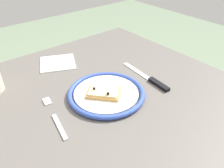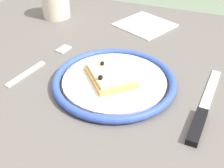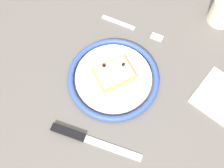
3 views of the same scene
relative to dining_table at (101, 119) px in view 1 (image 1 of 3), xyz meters
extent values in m
cube|color=#5B5651|center=(0.00, 0.00, 0.06)|extent=(0.97, 0.93, 0.04)
cylinder|color=#4C4742|center=(0.42, 0.41, -0.30)|extent=(0.05, 0.05, 0.67)
cylinder|color=white|center=(0.03, 0.01, 0.08)|extent=(0.21, 0.21, 0.01)
torus|color=#334FB2|center=(0.03, 0.01, 0.09)|extent=(0.25, 0.25, 0.02)
cube|color=tan|center=(0.03, 0.01, 0.09)|extent=(0.13, 0.13, 0.01)
cube|color=#F4D58E|center=(0.03, 0.01, 0.10)|extent=(0.12, 0.12, 0.01)
sphere|color=black|center=(0.02, -0.02, 0.11)|extent=(0.01, 0.01, 0.01)
sphere|color=black|center=(0.00, 0.03, 0.11)|extent=(0.01, 0.01, 0.01)
cube|color=silver|center=(0.22, 0.06, 0.08)|extent=(0.03, 0.15, 0.00)
cube|color=black|center=(0.21, -0.06, 0.08)|extent=(0.03, 0.09, 0.01)
cube|color=silver|center=(-0.16, -0.02, 0.08)|extent=(0.03, 0.11, 0.00)
cube|color=silver|center=(-0.13, 0.10, 0.08)|extent=(0.03, 0.04, 0.00)
cube|color=white|center=(0.01, 0.31, 0.08)|extent=(0.18, 0.18, 0.00)
camera|label=1|loc=(-0.33, -0.47, 0.53)|focal=36.50mm
camera|label=2|loc=(0.21, -0.47, 0.44)|focal=48.56mm
camera|label=3|loc=(0.34, 0.09, 0.74)|focal=41.90mm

